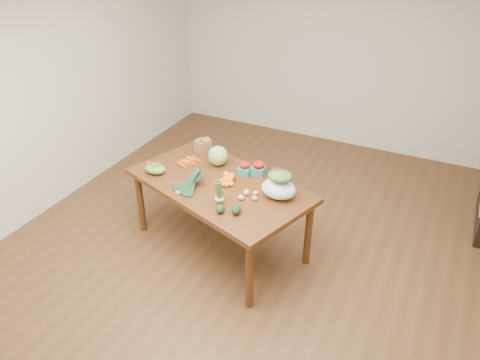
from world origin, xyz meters
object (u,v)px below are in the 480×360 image
at_px(kale_bunch, 186,182).
at_px(asparagus_bundle, 219,193).
at_px(paper_bag, 203,145).
at_px(mandarin_cluster, 225,181).
at_px(cabbage, 218,156).
at_px(dining_table, 220,215).
at_px(salad_bag, 279,186).

xyz_separation_m(kale_bunch, asparagus_bundle, (0.40, -0.09, 0.05)).
relative_size(paper_bag, mandarin_cluster, 1.20).
relative_size(cabbage, kale_bunch, 0.51).
height_order(kale_bunch, asparagus_bundle, asparagus_bundle).
bearing_deg(asparagus_bundle, dining_table, 137.20).
height_order(cabbage, mandarin_cluster, cabbage).
bearing_deg(paper_bag, asparagus_bundle, -51.80).
xyz_separation_m(cabbage, asparagus_bundle, (0.36, -0.64, 0.02)).
bearing_deg(dining_table, asparagus_bundle, -42.80).
relative_size(paper_bag, salad_bag, 0.67).
height_order(cabbage, kale_bunch, cabbage).
xyz_separation_m(dining_table, asparagus_bundle, (0.18, -0.33, 0.50)).
bearing_deg(salad_bag, asparagus_bundle, -140.86).
bearing_deg(asparagus_bundle, mandarin_cluster, 127.87).
xyz_separation_m(kale_bunch, salad_bag, (0.82, 0.26, 0.04)).
relative_size(cabbage, salad_bag, 0.64).
distance_m(mandarin_cluster, kale_bunch, 0.37).
distance_m(cabbage, kale_bunch, 0.56).
bearing_deg(cabbage, salad_bag, -21.00).
bearing_deg(cabbage, paper_bag, 147.56).
xyz_separation_m(mandarin_cluster, asparagus_bundle, (0.11, -0.32, 0.08)).
height_order(asparagus_bundle, salad_bag, asparagus_bundle).
height_order(dining_table, kale_bunch, kale_bunch).
xyz_separation_m(paper_bag, cabbage, (0.29, -0.18, 0.03)).
relative_size(mandarin_cluster, salad_bag, 0.56).
height_order(dining_table, mandarin_cluster, mandarin_cluster).
distance_m(dining_table, mandarin_cluster, 0.42).
xyz_separation_m(paper_bag, salad_bag, (1.07, -0.48, 0.05)).
distance_m(paper_bag, salad_bag, 1.18).
bearing_deg(dining_table, kale_bunch, -114.24).
distance_m(paper_bag, asparagus_bundle, 1.05).
bearing_deg(paper_bag, dining_table, -46.68).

